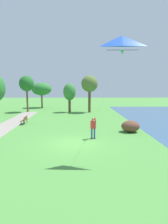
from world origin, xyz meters
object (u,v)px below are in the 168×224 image
(tree_behind_path, at_px, (69,92))
(lakeside_shrub, at_px, (130,126))
(tree_treeline_right, at_px, (27,84))
(tree_treeline_left, at_px, (90,84))
(flying_kite, at_px, (121,46))
(park_bench_far_walkway, at_px, (25,120))
(tree_horizon_far, at_px, (42,89))
(person_kite_flyer, at_px, (93,126))

(tree_behind_path, bearing_deg, lakeside_shrub, -64.80)
(tree_treeline_right, relative_size, tree_treeline_left, 1.00)
(lakeside_shrub, bearing_deg, tree_treeline_left, 103.26)
(flying_kite, distance_m, tree_treeline_right, 23.55)
(park_bench_far_walkway, distance_m, tree_horizon_far, 17.20)
(lakeside_shrub, bearing_deg, tree_behind_path, 115.20)
(park_bench_far_walkway, distance_m, tree_treeline_left, 13.19)
(flying_kite, bearing_deg, lakeside_shrub, 69.12)
(person_kite_flyer, relative_size, flying_kite, 0.35)
(park_bench_far_walkway, height_order, tree_behind_path, tree_behind_path)
(person_kite_flyer, distance_m, tree_treeline_right, 19.66)
(tree_treeline_left, distance_m, tree_behind_path, 3.59)
(tree_treeline_left, bearing_deg, lakeside_shrub, -76.74)
(tree_behind_path, bearing_deg, park_bench_far_walkway, -114.76)
(park_bench_far_walkway, bearing_deg, lakeside_shrub, -19.78)
(flying_kite, height_order, lakeside_shrub, flying_kite)
(flying_kite, xyz_separation_m, lakeside_shrub, (2.41, 6.32, -5.97))
(person_kite_flyer, relative_size, tree_horizon_far, 0.36)
(park_bench_far_walkway, distance_m, tree_treeline_right, 11.39)
(flying_kite, height_order, tree_horizon_far, flying_kite)
(person_kite_flyer, height_order, tree_behind_path, tree_behind_path)
(tree_behind_path, relative_size, lakeside_shrub, 2.81)
(person_kite_flyer, distance_m, lakeside_shrub, 4.33)
(tree_treeline_left, xyz_separation_m, tree_behind_path, (-3.33, 0.23, -1.32))
(park_bench_far_walkway, xyz_separation_m, tree_treeline_left, (7.91, 9.70, 4.14))
(tree_treeline_right, relative_size, lakeside_shrub, 3.55)
(person_kite_flyer, relative_size, tree_treeline_right, 0.30)
(flying_kite, bearing_deg, tree_behind_path, 101.57)
(tree_behind_path, relative_size, tree_horizon_far, 0.94)
(park_bench_far_walkway, relative_size, tree_horizon_far, 0.30)
(person_kite_flyer, distance_m, tree_treeline_left, 16.36)
(lakeside_shrub, bearing_deg, park_bench_far_walkway, 160.22)
(park_bench_far_walkway, relative_size, tree_treeline_left, 0.25)
(park_bench_far_walkway, xyz_separation_m, tree_behind_path, (4.58, 9.94, 2.82))
(flying_kite, height_order, tree_behind_path, flying_kite)
(person_kite_flyer, relative_size, lakeside_shrub, 1.06)
(person_kite_flyer, xyz_separation_m, lakeside_shrub, (3.67, 2.24, -0.50))
(person_kite_flyer, xyz_separation_m, tree_treeline_left, (0.44, 15.95, 3.61))
(flying_kite, height_order, park_bench_far_walkway, flying_kite)
(park_bench_far_walkway, xyz_separation_m, lakeside_shrub, (11.14, -4.01, 0.03))
(tree_treeline_right, bearing_deg, tree_behind_path, -2.60)
(park_bench_far_walkway, bearing_deg, tree_horizon_far, 95.01)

